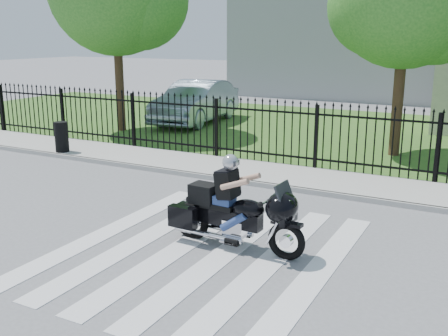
% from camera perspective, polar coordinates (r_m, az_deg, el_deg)
% --- Properties ---
extents(ground, '(120.00, 120.00, 0.00)m').
position_cam_1_polar(ground, '(9.03, -2.39, -9.00)').
color(ground, slate).
rests_on(ground, ground).
extents(crosswalk, '(5.00, 5.50, 0.01)m').
position_cam_1_polar(crosswalk, '(9.02, -2.39, -8.97)').
color(crosswalk, silver).
rests_on(crosswalk, ground).
extents(sidewalk, '(40.00, 2.00, 0.12)m').
position_cam_1_polar(sidewalk, '(13.32, 8.49, -1.11)').
color(sidewalk, '#ADAAA3').
rests_on(sidewalk, ground).
extents(curb, '(40.00, 0.12, 0.12)m').
position_cam_1_polar(curb, '(12.42, 6.93, -2.21)').
color(curb, '#ADAAA3').
rests_on(curb, ground).
extents(grass_strip, '(40.00, 12.00, 0.02)m').
position_cam_1_polar(grass_strip, '(19.92, 15.27, 3.53)').
color(grass_strip, '#2D6121').
rests_on(grass_strip, ground).
extents(iron_fence, '(26.00, 0.04, 1.80)m').
position_cam_1_polar(iron_fence, '(14.06, 9.98, 3.17)').
color(iron_fence, black).
rests_on(iron_fence, ground).
extents(motorcycle_rider, '(2.53, 0.82, 1.67)m').
position_cam_1_polar(motorcycle_rider, '(8.95, 0.97, -4.50)').
color(motorcycle_rider, black).
rests_on(motorcycle_rider, ground).
extents(parked_car, '(2.33, 5.38, 1.72)m').
position_cam_1_polar(parked_car, '(21.73, -3.08, 7.20)').
color(parked_car, '#8B9EAF').
rests_on(parked_car, grass_strip).
extents(litter_bin, '(0.41, 0.41, 0.91)m').
position_cam_1_polar(litter_bin, '(16.58, -17.27, 3.26)').
color(litter_bin, black).
rests_on(litter_bin, sidewalk).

